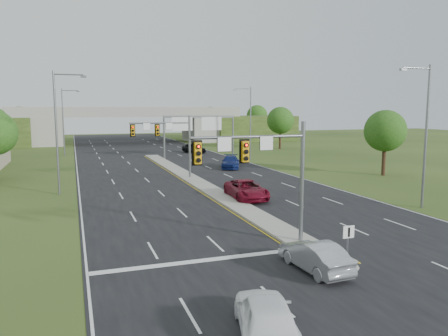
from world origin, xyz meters
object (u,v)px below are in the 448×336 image
object	(u,v)px
signal_mast_far	(169,137)
car_silver	(315,256)
overpass	(128,127)
car_far_a	(246,190)
car_white	(266,317)
signal_mast_near	(266,164)
car_far_b	(230,162)
car_far_c	(194,148)
sign_gantry	(198,125)
keep_right_sign	(348,240)

from	to	relation	value
signal_mast_far	car_silver	distance (m)	29.25
overpass	car_far_a	xyz separation A→B (m)	(1.76, -67.38, -2.73)
car_white	car_silver	size ratio (longest dim) A/B	1.07
car_white	car_silver	distance (m)	6.94
signal_mast_near	car_far_b	xyz separation A→B (m)	(9.49, 31.74, -3.91)
signal_mast_near	overpass	xyz separation A→B (m)	(2.26, 80.07, -1.17)
overpass	car_far_c	distance (m)	28.63
sign_gantry	keep_right_sign	bearing A→B (deg)	-97.70
car_silver	car_far_b	distance (m)	36.76
car_white	car_silver	world-z (taller)	car_white
signal_mast_far	keep_right_sign	world-z (taller)	signal_mast_far
overpass	car_white	xyz separation A→B (m)	(-6.32, -89.04, -2.74)
car_white	car_far_c	size ratio (longest dim) A/B	0.93
sign_gantry	car_silver	xyz separation A→B (m)	(-8.18, -48.96, -4.50)
car_far_b	car_white	bearing A→B (deg)	-87.23
car_far_b	car_far_c	xyz separation A→B (m)	(0.75, 20.97, 0.06)
car_silver	car_far_a	size ratio (longest dim) A/B	0.75
signal_mast_far	car_far_c	size ratio (longest dim) A/B	1.40
signal_mast_near	overpass	world-z (taller)	overpass
signal_mast_far	overpass	world-z (taller)	overpass
sign_gantry	car_silver	bearing A→B (deg)	-99.49
car_far_c	car_white	bearing A→B (deg)	-125.41
car_far_b	car_far_c	world-z (taller)	car_far_c
signal_mast_far	car_far_a	world-z (taller)	signal_mast_far
car_far_a	keep_right_sign	bearing A→B (deg)	-92.68
sign_gantry	overpass	distance (m)	35.75
car_white	car_far_a	bearing A→B (deg)	-94.67
signal_mast_far	car_far_c	bearing A→B (deg)	69.71
car_far_a	signal_mast_far	bearing A→B (deg)	111.25
signal_mast_far	car_silver	bearing A→B (deg)	-88.49
car_white	car_far_a	world-z (taller)	car_far_a
keep_right_sign	car_white	xyz separation A→B (m)	(-6.32, -4.52, -0.70)
sign_gantry	overpass	xyz separation A→B (m)	(-6.68, 35.08, -1.69)
signal_mast_far	sign_gantry	bearing A→B (deg)	65.89
signal_mast_near	keep_right_sign	size ratio (longest dim) A/B	3.18
sign_gantry	car_white	xyz separation A→B (m)	(-13.00, -53.96, -4.42)
car_far_a	overpass	bearing A→B (deg)	94.66
sign_gantry	car_far_a	world-z (taller)	sign_gantry
car_far_b	car_far_c	distance (m)	20.98
signal_mast_near	sign_gantry	xyz separation A→B (m)	(8.95, 44.99, 0.51)
signal_mast_near	car_far_c	xyz separation A→B (m)	(10.25, 52.71, -3.85)
sign_gantry	car_far_a	distance (m)	32.97
overpass	car_far_a	bearing A→B (deg)	-88.51
car_white	car_far_b	world-z (taller)	car_far_b
sign_gantry	car_far_c	distance (m)	8.96
car_far_a	car_far_c	distance (m)	40.50
overpass	car_far_b	world-z (taller)	overpass
keep_right_sign	signal_mast_far	bearing A→B (deg)	94.39
keep_right_sign	sign_gantry	size ratio (longest dim) A/B	0.19
signal_mast_near	overpass	bearing A→B (deg)	88.38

